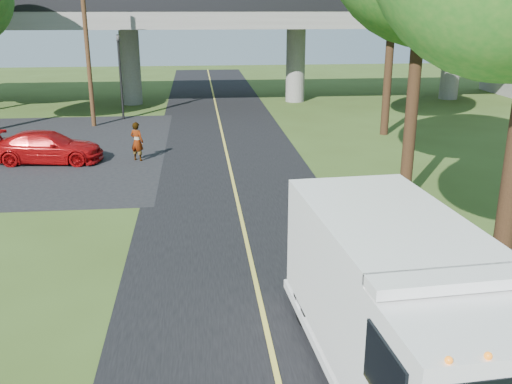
{
  "coord_description": "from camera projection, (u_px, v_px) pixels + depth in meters",
  "views": [
    {
      "loc": [
        -1.38,
        -10.38,
        6.83
      ],
      "look_at": [
        0.29,
        5.52,
        1.6
      ],
      "focal_mm": 40.0,
      "sensor_mm": 36.0,
      "label": 1
    }
  ],
  "objects": [
    {
      "name": "pedestrian",
      "position": [
        137.0,
        142.0,
        26.16
      ],
      "size": [
        0.79,
        0.71,
        1.81
      ],
      "primitive_type": "imported",
      "rotation": [
        0.0,
        0.0,
        2.6
      ],
      "color": "gray",
      "rests_on": "ground"
    },
    {
      "name": "overpass",
      "position": [
        214.0,
        39.0,
        40.91
      ],
      "size": [
        54.0,
        10.0,
        7.3
      ],
      "color": "slate",
      "rests_on": "ground"
    },
    {
      "name": "step_van",
      "position": [
        400.0,
        303.0,
        10.37
      ],
      "size": [
        3.21,
        7.54,
        3.1
      ],
      "rotation": [
        0.0,
        0.0,
        0.07
      ],
      "color": "white",
      "rests_on": "ground"
    },
    {
      "name": "utility_pole",
      "position": [
        87.0,
        47.0,
        32.59
      ],
      "size": [
        1.6,
        0.26,
        9.0
      ],
      "color": "#472D19",
      "rests_on": "ground"
    },
    {
      "name": "ground",
      "position": [
        270.0,
        345.0,
        12.07
      ],
      "size": [
        120.0,
        120.0,
        0.0
      ],
      "primitive_type": "plane",
      "color": "#384C1B",
      "rests_on": "ground"
    },
    {
      "name": "traffic_signal",
      "position": [
        120.0,
        68.0,
        35.06
      ],
      "size": [
        0.18,
        0.22,
        5.2
      ],
      "color": "black",
      "rests_on": "ground"
    },
    {
      "name": "road",
      "position": [
        236.0,
        196.0,
        21.52
      ],
      "size": [
        7.0,
        90.0,
        0.02
      ],
      "primitive_type": "cube",
      "color": "black",
      "rests_on": "ground"
    },
    {
      "name": "parking_lot",
      "position": [
        1.0,
        152.0,
        28.0
      ],
      "size": [
        16.0,
        18.0,
        0.01
      ],
      "primitive_type": "cube",
      "color": "black",
      "rests_on": "ground"
    },
    {
      "name": "red_sedan",
      "position": [
        48.0,
        147.0,
        25.94
      ],
      "size": [
        5.09,
        2.45,
        1.43
      ],
      "primitive_type": "imported",
      "rotation": [
        0.0,
        0.0,
        1.48
      ],
      "color": "#9A090B",
      "rests_on": "ground"
    },
    {
      "name": "lane_line",
      "position": [
        236.0,
        195.0,
        21.52
      ],
      "size": [
        0.12,
        90.0,
        0.01
      ],
      "primitive_type": "cube",
      "color": "gold",
      "rests_on": "road"
    }
  ]
}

